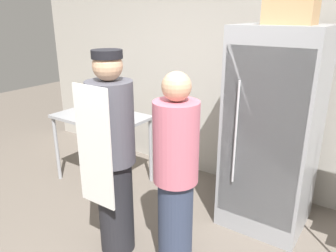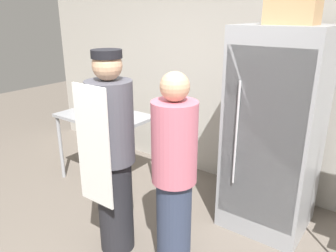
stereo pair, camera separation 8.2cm
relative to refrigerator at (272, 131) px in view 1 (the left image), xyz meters
name	(u,v)px [view 1 (the left image)]	position (x,y,z in m)	size (l,w,h in m)	color
back_wall	(237,69)	(-0.67, 0.66, 0.44)	(6.40, 0.12, 2.81)	#B7B2A8
refrigerator	(272,131)	(0.00, 0.00, 0.00)	(0.78, 0.76, 1.94)	#9EA0A5
prep_counter	(102,123)	(-1.96, -0.31, -0.21)	(1.09, 0.70, 0.86)	#9EA0A5
donut_box	(105,111)	(-1.93, -0.27, -0.06)	(0.26, 0.20, 0.25)	white
blender_pitcher	(97,101)	(-2.16, -0.17, 0.01)	(0.13, 0.13, 0.26)	black
binder_stack	(112,120)	(-1.58, -0.51, -0.03)	(0.28, 0.25, 0.14)	silver
cardboard_storage_box	(291,11)	(0.06, -0.06, 1.07)	(0.40, 0.28, 0.22)	tan
person_baker	(112,155)	(-0.95, -1.17, -0.05)	(0.37, 0.39, 1.77)	#232328
person_customer	(176,175)	(-0.41, -1.05, -0.13)	(0.35, 0.35, 1.65)	#333D56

